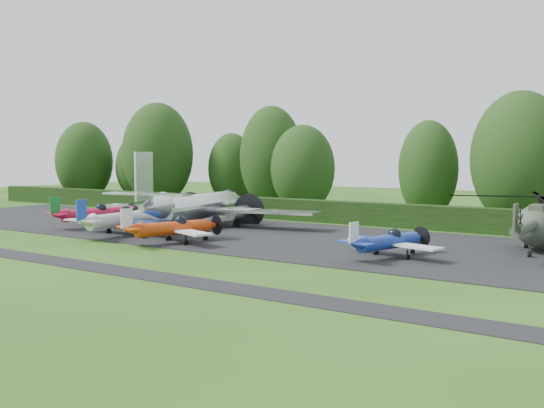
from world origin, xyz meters
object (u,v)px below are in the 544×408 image
Objects in this scene: light_plane_white at (120,219)px; light_plane_red at (95,214)px; transport_plane at (196,206)px; light_plane_blue at (389,242)px; light_plane_orange at (173,228)px; helicopter at (540,222)px.

light_plane_red is at bearing 162.54° from light_plane_white.
light_plane_blue is at bearing -4.71° from transport_plane.
light_plane_white is (5.99, -2.58, 0.11)m from light_plane_red.
transport_plane reaches higher than light_plane_red.
light_plane_blue is at bearing 10.86° from light_plane_white.
light_plane_red is 1.05× the size of light_plane_orange.
transport_plane reaches higher than light_plane_white.
light_plane_white reaches higher than light_plane_orange.
light_plane_white is (-1.41, -7.16, -0.57)m from transport_plane.
helicopter is (34.01, 7.03, 0.76)m from light_plane_red.
transport_plane is 2.84× the size of light_plane_orange.
transport_plane is 8.73m from light_plane_red.
light_plane_white is at bearing 169.54° from light_plane_blue.
light_plane_red is 34.74m from helicopter.
helicopter is at bearing 24.74° from light_plane_white.
light_plane_red is (-7.39, -4.59, -0.68)m from transport_plane.
light_plane_white is at bearing -161.01° from helicopter.
light_plane_blue is at bearing -9.31° from light_plane_orange.
transport_plane is 9.44m from light_plane_orange.
light_plane_white is at bearing 152.39° from light_plane_orange.
light_plane_orange is (12.30, -3.45, -0.06)m from light_plane_red.
transport_plane is 2.46× the size of light_plane_white.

